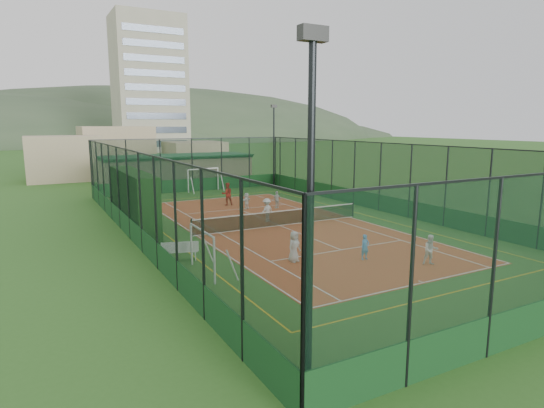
# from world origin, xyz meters

# --- Properties ---
(ground) EXTENTS (300.00, 300.00, 0.00)m
(ground) POSITION_xyz_m (0.00, 0.00, 0.00)
(ground) COLOR #306221
(ground) RESTS_ON ground
(court_slab) EXTENTS (11.17, 23.97, 0.01)m
(court_slab) POSITION_xyz_m (0.00, 0.00, 0.01)
(court_slab) COLOR #B24427
(court_slab) RESTS_ON ground
(tennis_net) EXTENTS (11.67, 0.12, 1.06)m
(tennis_net) POSITION_xyz_m (0.00, 0.00, 0.53)
(tennis_net) COLOR black
(tennis_net) RESTS_ON ground
(perimeter_fence) EXTENTS (18.12, 34.12, 5.00)m
(perimeter_fence) POSITION_xyz_m (0.00, 0.00, 2.50)
(perimeter_fence) COLOR black
(perimeter_fence) RESTS_ON ground
(floodlight_sw) EXTENTS (0.60, 0.26, 8.25)m
(floodlight_sw) POSITION_xyz_m (-8.60, -16.60, 4.12)
(floodlight_sw) COLOR black
(floodlight_sw) RESTS_ON ground
(floodlight_ne) EXTENTS (0.60, 0.26, 8.25)m
(floodlight_ne) POSITION_xyz_m (8.60, 16.60, 4.12)
(floodlight_ne) COLOR black
(floodlight_ne) RESTS_ON ground
(clubhouse) EXTENTS (15.20, 7.20, 3.15)m
(clubhouse) POSITION_xyz_m (0.00, 22.00, 1.57)
(clubhouse) COLOR tan
(clubhouse) RESTS_ON ground
(apartment_tower) EXTENTS (15.00, 12.00, 30.00)m
(apartment_tower) POSITION_xyz_m (12.00, 82.00, 15.00)
(apartment_tower) COLOR beige
(apartment_tower) RESTS_ON ground
(distant_hills) EXTENTS (200.00, 60.00, 24.00)m
(distant_hills) POSITION_xyz_m (0.00, 150.00, 0.00)
(distant_hills) COLOR #384C33
(distant_hills) RESTS_ON ground
(hedge_left) EXTENTS (1.23, 8.19, 3.58)m
(hedge_left) POSITION_xyz_m (-8.30, 3.11, 1.79)
(hedge_left) COLOR black
(hedge_left) RESTS_ON ground
(white_bench) EXTENTS (1.79, 0.98, 0.97)m
(white_bench) POSITION_xyz_m (-7.80, -4.20, 0.49)
(white_bench) COLOR white
(white_bench) RESTS_ON ground
(futsal_goal_near) EXTENTS (2.99, 0.88, 1.93)m
(futsal_goal_near) POSITION_xyz_m (-7.49, -6.57, 0.96)
(futsal_goal_near) COLOR white
(futsal_goal_near) RESTS_ON ground
(futsal_goal_far) EXTENTS (3.42, 1.46, 2.13)m
(futsal_goal_far) POSITION_xyz_m (0.89, 16.48, 1.07)
(futsal_goal_far) COLOR white
(futsal_goal_far) RESTS_ON ground
(child_near_left) EXTENTS (0.82, 0.67, 1.45)m
(child_near_left) POSITION_xyz_m (-3.14, -6.95, 0.74)
(child_near_left) COLOR silver
(child_near_left) RESTS_ON court_slab
(child_near_mid) EXTENTS (0.45, 0.30, 1.21)m
(child_near_mid) POSITION_xyz_m (0.00, -8.23, 0.61)
(child_near_mid) COLOR #529BE9
(child_near_mid) RESTS_ON court_slab
(child_near_right) EXTENTS (0.84, 0.77, 1.39)m
(child_near_right) POSITION_xyz_m (2.11, -10.28, 0.70)
(child_near_right) COLOR white
(child_near_right) RESTS_ON court_slab
(child_far_left) EXTENTS (1.13, 0.87, 1.55)m
(child_far_left) POSITION_xyz_m (-0.18, 1.43, 0.79)
(child_far_left) COLOR white
(child_far_left) RESTS_ON court_slab
(child_far_right) EXTENTS (0.80, 0.43, 1.31)m
(child_far_right) POSITION_xyz_m (2.77, 5.37, 0.66)
(child_far_right) COLOR silver
(child_far_right) RESTS_ON court_slab
(child_far_back) EXTENTS (1.17, 0.84, 1.22)m
(child_far_back) POSITION_xyz_m (0.58, 6.18, 0.62)
(child_far_back) COLOR white
(child_far_back) RESTS_ON court_slab
(coach) EXTENTS (0.93, 0.76, 1.77)m
(coach) POSITION_xyz_m (-0.06, 8.39, 0.90)
(coach) COLOR #AB1412
(coach) RESTS_ON court_slab
(tennis_balls) EXTENTS (3.30, 1.27, 0.07)m
(tennis_balls) POSITION_xyz_m (0.81, 1.37, 0.04)
(tennis_balls) COLOR #CCE033
(tennis_balls) RESTS_ON court_slab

